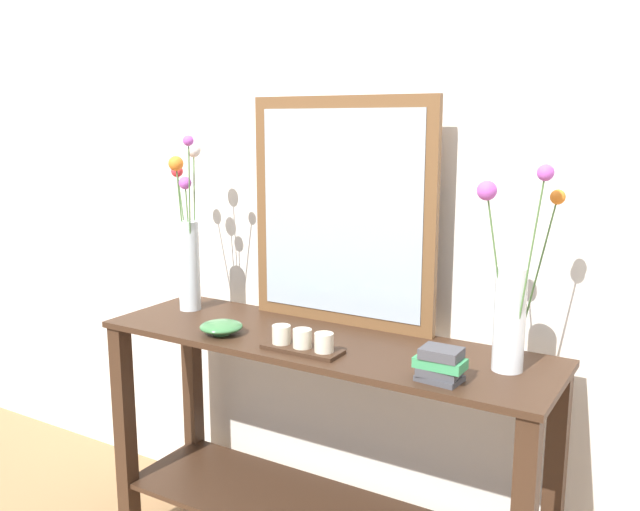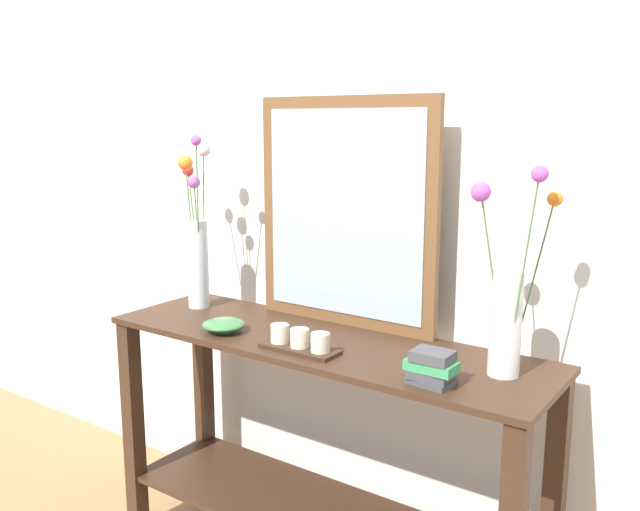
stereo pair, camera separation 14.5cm
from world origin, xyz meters
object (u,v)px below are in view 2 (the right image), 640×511
Objects in this scene: console_table at (320,434)px; candle_tray at (300,342)px; vase_right at (507,308)px; book_stack at (432,368)px; mirror_leaning at (345,213)px; decorative_bowl at (224,325)px; tall_vase_left at (197,243)px.

candle_tray is (0.01, -0.12, 0.34)m from console_table.
console_table is 0.76m from vase_right.
book_stack is (0.45, -0.14, 0.36)m from console_table.
console_table is 1.96× the size of mirror_leaning.
book_stack is at bearing -2.10° from candle_tray.
console_table is at bearing 162.70° from book_stack.
candle_tray reaches higher than decorative_bowl.
book_stack is at bearing -127.65° from vase_right.
tall_vase_left is at bearing 162.92° from candle_tray.
book_stack is (0.48, -0.32, -0.33)m from mirror_leaning.
tall_vase_left is 4.74× the size of book_stack.
book_stack reaches higher than decorative_bowl.
mirror_leaning is at bearing 98.96° from console_table.
vase_right is at bearing -14.50° from mirror_leaning.
vase_right is at bearing 2.80° from console_table.
console_table is 0.47m from decorative_bowl.
decorative_bowl is (-0.87, -0.15, -0.16)m from vase_right.
candle_tray is (-0.56, -0.15, -0.16)m from vase_right.
mirror_leaning reaches higher than console_table.
tall_vase_left is at bearing 148.31° from decorative_bowl.
mirror_leaning is (-0.03, 0.18, 0.69)m from console_table.
tall_vase_left is (-0.58, 0.06, 0.55)m from console_table.
book_stack reaches higher than candle_tray.
vase_right is 4.30× the size of book_stack.
decorative_bowl is at bearing -131.37° from mirror_leaning.
decorative_bowl is (-0.29, -0.12, 0.34)m from console_table.
candle_tray is at bearing -82.19° from mirror_leaning.
console_table is 10.67× the size of decorative_bowl.
mirror_leaning reaches higher than book_stack.
mirror_leaning is 0.53m from decorative_bowl.
candle_tray is at bearing -164.93° from vase_right.
mirror_leaning is 5.70× the size of book_stack.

